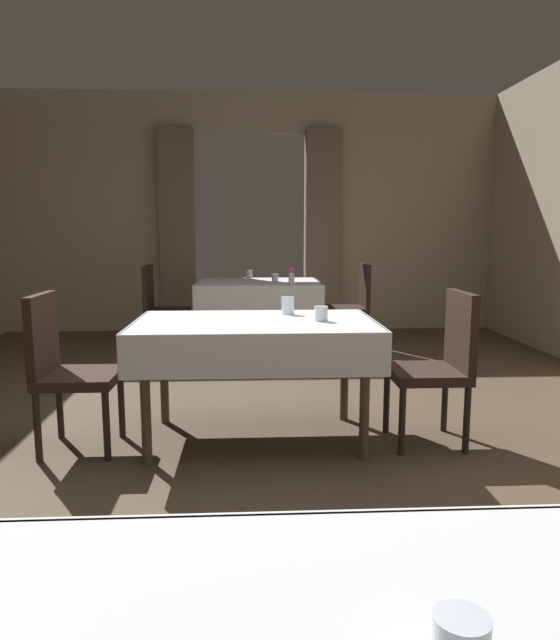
# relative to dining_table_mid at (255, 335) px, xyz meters

# --- Properties ---
(ground) EXTENTS (10.08, 10.08, 0.00)m
(ground) POSITION_rel_dining_table_mid_xyz_m (-0.01, -0.11, -0.66)
(ground) COLOR #4C3D2D
(wall_back) EXTENTS (6.40, 0.27, 3.00)m
(wall_back) POSITION_rel_dining_table_mid_xyz_m (-0.01, 4.07, 0.85)
(wall_back) COLOR tan
(wall_back) RESTS_ON ground
(dining_table_mid) EXTENTS (1.46, 0.93, 0.75)m
(dining_table_mid) POSITION_rel_dining_table_mid_xyz_m (0.00, 0.00, 0.00)
(dining_table_mid) COLOR #4C3D2D
(dining_table_mid) RESTS_ON ground
(dining_table_far) EXTENTS (1.32, 1.00, 0.75)m
(dining_table_far) POSITION_rel_dining_table_mid_xyz_m (0.06, 2.75, -0.01)
(dining_table_far) COLOR #4C3D2D
(dining_table_far) RESTS_ON ground
(chair_mid_right) EXTENTS (0.44, 0.44, 0.93)m
(chair_mid_right) POSITION_rel_dining_table_mid_xyz_m (1.11, -0.11, -0.15)
(chair_mid_right) COLOR black
(chair_mid_right) RESTS_ON ground
(chair_mid_left) EXTENTS (0.44, 0.44, 0.93)m
(chair_mid_left) POSITION_rel_dining_table_mid_xyz_m (-1.11, -0.11, -0.15)
(chair_mid_left) COLOR black
(chair_mid_left) RESTS_ON ground
(chair_far_left) EXTENTS (0.44, 0.44, 0.93)m
(chair_far_left) POSITION_rel_dining_table_mid_xyz_m (-0.99, 2.66, -0.15)
(chair_far_left) COLOR black
(chair_far_left) RESTS_ON ground
(chair_far_right) EXTENTS (0.44, 0.44, 0.93)m
(chair_far_right) POSITION_rel_dining_table_mid_xyz_m (1.11, 2.75, -0.15)
(chair_far_right) COLOR black
(chair_far_right) RESTS_ON ground
(glass_mid_a) EXTENTS (0.08, 0.08, 0.11)m
(glass_mid_a) POSITION_rel_dining_table_mid_xyz_m (0.22, 0.25, 0.15)
(glass_mid_a) COLOR silver
(glass_mid_a) RESTS_ON dining_table_mid
(glass_mid_b) EXTENTS (0.08, 0.08, 0.09)m
(glass_mid_b) POSITION_rel_dining_table_mid_xyz_m (0.40, -0.04, 0.13)
(glass_mid_b) COLOR silver
(glass_mid_b) RESTS_ON dining_table_mid
(flower_vase_far) EXTENTS (0.07, 0.07, 0.18)m
(flower_vase_far) POSITION_rel_dining_table_mid_xyz_m (0.40, 2.42, 0.19)
(flower_vase_far) COLOR silver
(flower_vase_far) RESTS_ON dining_table_far
(glass_far_b) EXTENTS (0.07, 0.07, 0.11)m
(glass_far_b) POSITION_rel_dining_table_mid_xyz_m (-0.04, 3.07, 0.14)
(glass_far_b) COLOR silver
(glass_far_b) RESTS_ON dining_table_far
(glass_far_c) EXTENTS (0.07, 0.07, 0.09)m
(glass_far_c) POSITION_rel_dining_table_mid_xyz_m (0.24, 2.72, 0.13)
(glass_far_c) COLOR silver
(glass_far_c) RESTS_ON dining_table_far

